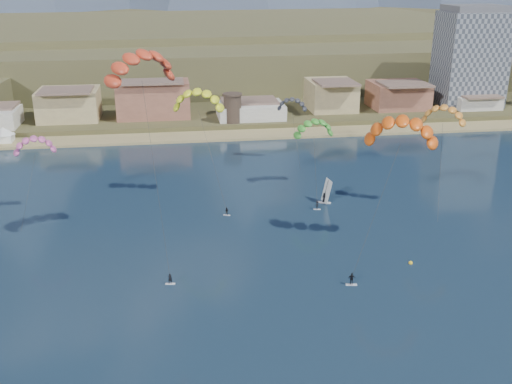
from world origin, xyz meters
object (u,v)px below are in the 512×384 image
apartment_tower (470,57)px  kitesurfer_yellow (198,97)px  watchtower (233,108)px  kitesurfer_orange (402,126)px  windsurfer (325,196)px  buoy (411,263)px  kitesurfer_green (314,126)px  kitesurfer_red (141,61)px

apartment_tower → kitesurfer_yellow: (-92.82, -71.36, 3.39)m
watchtower → kitesurfer_orange: (18.67, -83.35, 14.25)m
apartment_tower → kitesurfer_yellow: size_ratio=1.31×
watchtower → windsurfer: watchtower is taller
watchtower → buoy: bearing=-78.5°
apartment_tower → buoy: apartment_tower is taller
apartment_tower → kitesurfer_orange: (-61.33, -97.35, 2.80)m
kitesurfer_yellow → buoy: size_ratio=36.67×
kitesurfer_green → buoy: size_ratio=27.38×
kitesurfer_orange → windsurfer: bearing=108.8°
buoy → kitesurfer_yellow: bearing=132.6°
watchtower → kitesurfer_orange: size_ratio=0.32×
windsurfer → kitesurfer_orange: bearing=-71.2°
kitesurfer_red → kitesurfer_orange: kitesurfer_red is taller
kitesurfer_yellow → kitesurfer_orange: bearing=-39.5°
kitesurfer_red → apartment_tower: bearing=42.6°
windsurfer → kitesurfer_red: bearing=-153.7°
apartment_tower → kitesurfer_yellow: bearing=-142.4°
kitesurfer_orange → buoy: kitesurfer_orange is taller
watchtower → kitesurfer_yellow: size_ratio=0.35×
kitesurfer_red → kitesurfer_yellow: kitesurfer_red is taller
kitesurfer_yellow → buoy: bearing=-47.4°
watchtower → kitesurfer_orange: bearing=-77.4°
kitesurfer_green → windsurfer: 15.48m
kitesurfer_green → watchtower: bearing=102.1°
kitesurfer_green → buoy: bearing=-79.3°
buoy → watchtower: bearing=101.5°
kitesurfer_orange → kitesurfer_yellow: bearing=140.5°
watchtower → kitesurfer_red: kitesurfer_red is taller
watchtower → kitesurfer_green: 55.32m
kitesurfer_red → watchtower: bearing=74.4°
kitesurfer_orange → kitesurfer_red: bearing=175.6°
kitesurfer_orange → kitesurfer_green: bearing=103.6°
kitesurfer_orange → apartment_tower: bearing=57.8°
kitesurfer_red → windsurfer: size_ratio=7.12×
kitesurfer_yellow → kitesurfer_green: 25.75m
kitesurfer_red → kitesurfer_green: bearing=38.1°
apartment_tower → watchtower: (-80.00, -14.00, -11.45)m
apartment_tower → kitesurfer_yellow: apartment_tower is taller
kitesurfer_yellow → buoy: 51.18m
kitesurfer_orange → kitesurfer_green: 31.37m
kitesurfer_yellow → kitesurfer_orange: (31.49, -25.99, -0.59)m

